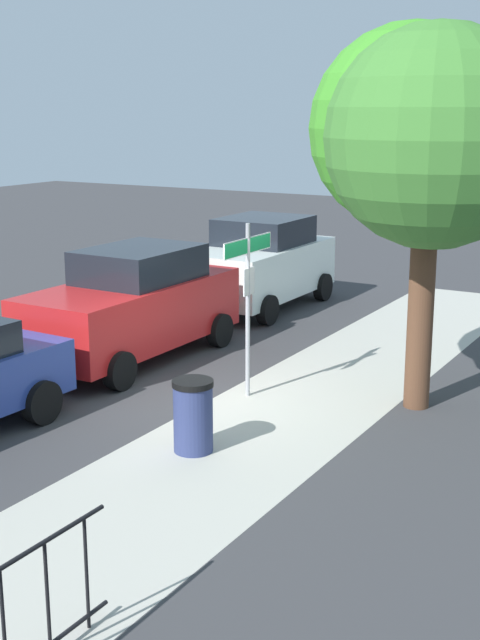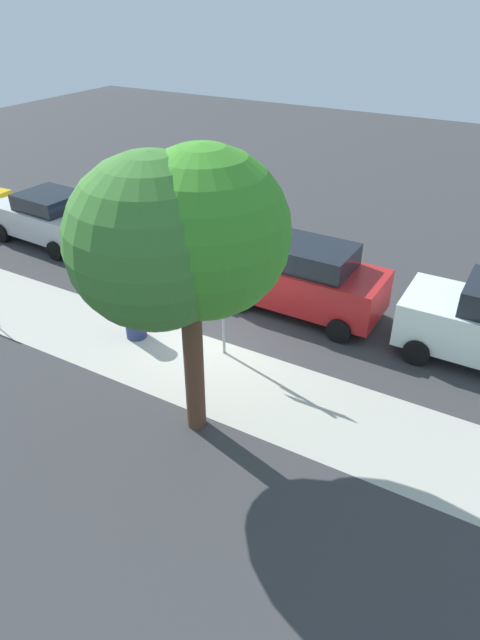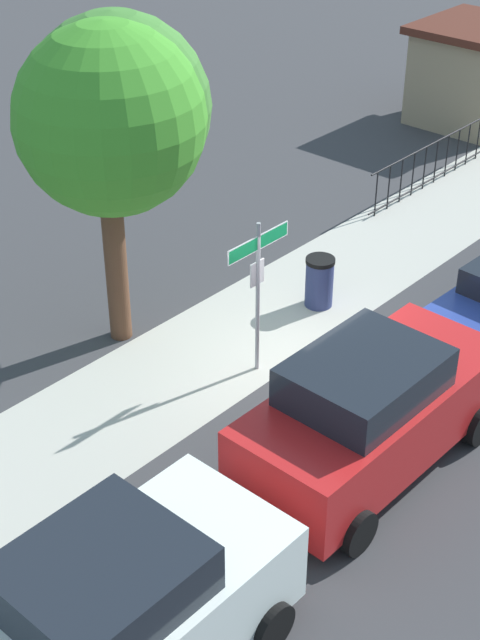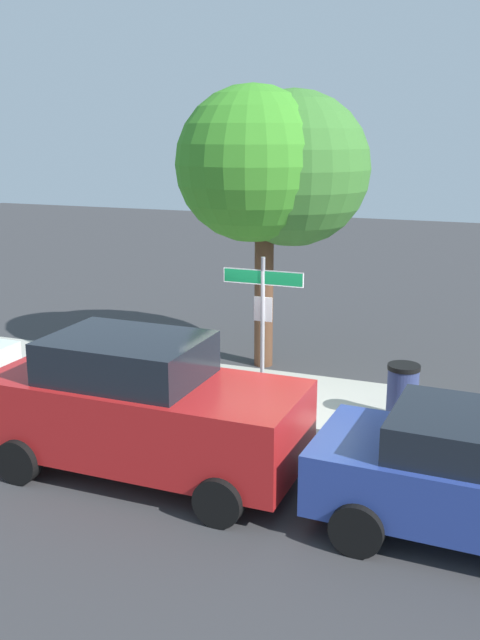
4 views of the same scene
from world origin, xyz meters
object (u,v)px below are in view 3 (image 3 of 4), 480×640
car_red (370,411)px  trash_bin (319,282)px  utility_shed (475,73)px  street_sign (258,271)px  car_white (120,614)px  shade_tree (113,113)px

car_red → trash_bin: (3.11, 3.31, -0.50)m
utility_shed → trash_bin: 10.87m
street_sign → car_white: 6.34m
street_sign → trash_bin: 2.76m
trash_bin → shade_tree: bearing=145.7°
car_red → utility_shed: 14.91m
car_red → street_sign: bearing=75.0°
street_sign → trash_bin: bearing=12.1°
car_white → utility_shed: 19.40m
car_red → trash_bin: bearing=47.4°
shade_tree → utility_shed: (13.39, 0.89, -2.71)m
car_red → trash_bin: size_ratio=4.55×
shade_tree → trash_bin: shade_tree is taller
utility_shed → car_red: bearing=-155.4°
street_sign → car_red: street_sign is taller
shade_tree → car_white: bearing=-132.7°
shade_tree → utility_shed: shade_tree is taller
street_sign → shade_tree: 3.37m
car_red → utility_shed: utility_shed is taller
utility_shed → trash_bin: bearing=-164.5°
car_white → car_red: bearing=0.7°
street_sign → utility_shed: bearing=14.9°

